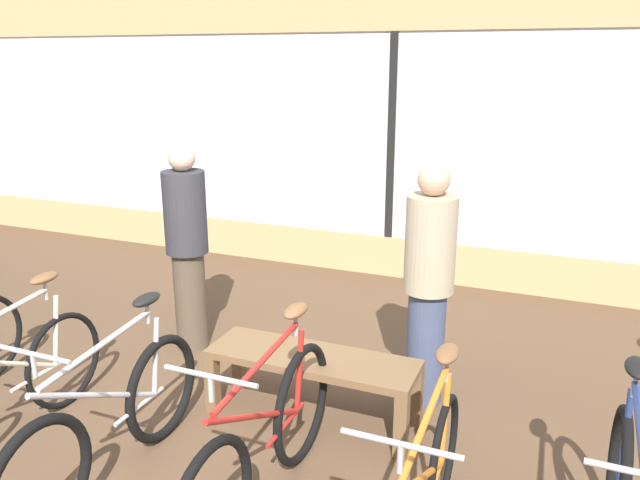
{
  "coord_description": "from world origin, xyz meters",
  "views": [
    {
      "loc": [
        1.81,
        -2.62,
        2.35
      ],
      "look_at": [
        0.0,
        1.77,
        0.95
      ],
      "focal_mm": 35.0,
      "sensor_mm": 36.0,
      "label": 1
    }
  ],
  "objects_px": {
    "bicycle_center_right": "(264,445)",
    "customer_by_window": "(187,244)",
    "bicycle_left": "(6,387)",
    "display_bench": "(312,367)",
    "bicycle_center_left": "(110,423)",
    "customer_near_rack": "(429,277)"
  },
  "relations": [
    {
      "from": "bicycle_center_right",
      "to": "customer_by_window",
      "type": "height_order",
      "value": "customer_by_window"
    },
    {
      "from": "bicycle_left",
      "to": "customer_by_window",
      "type": "relative_size",
      "value": 0.98
    },
    {
      "from": "bicycle_left",
      "to": "display_bench",
      "type": "height_order",
      "value": "bicycle_left"
    },
    {
      "from": "bicycle_left",
      "to": "customer_by_window",
      "type": "bearing_deg",
      "value": 79.45
    },
    {
      "from": "bicycle_center_left",
      "to": "customer_near_rack",
      "type": "relative_size",
      "value": 0.98
    },
    {
      "from": "bicycle_center_right",
      "to": "display_bench",
      "type": "xyz_separation_m",
      "value": [
        -0.11,
        0.9,
        -0.01
      ]
    },
    {
      "from": "bicycle_center_left",
      "to": "display_bench",
      "type": "xyz_separation_m",
      "value": [
        0.8,
        1.02,
        0.01
      ]
    },
    {
      "from": "customer_by_window",
      "to": "display_bench",
      "type": "bearing_deg",
      "value": -24.92
    },
    {
      "from": "bicycle_center_right",
      "to": "customer_by_window",
      "type": "relative_size",
      "value": 1.02
    },
    {
      "from": "bicycle_left",
      "to": "display_bench",
      "type": "distance_m",
      "value": 1.92
    },
    {
      "from": "bicycle_left",
      "to": "customer_near_rack",
      "type": "distance_m",
      "value": 2.79
    },
    {
      "from": "bicycle_center_right",
      "to": "bicycle_left",
      "type": "bearing_deg",
      "value": -178.3
    },
    {
      "from": "bicycle_center_right",
      "to": "display_bench",
      "type": "height_order",
      "value": "bicycle_center_right"
    },
    {
      "from": "bicycle_center_left",
      "to": "customer_by_window",
      "type": "bearing_deg",
      "value": 108.88
    },
    {
      "from": "display_bench",
      "to": "customer_by_window",
      "type": "xyz_separation_m",
      "value": [
        -1.36,
        0.63,
        0.52
      ]
    },
    {
      "from": "bicycle_left",
      "to": "bicycle_center_left",
      "type": "relative_size",
      "value": 1.0
    },
    {
      "from": "bicycle_center_left",
      "to": "customer_near_rack",
      "type": "bearing_deg",
      "value": 47.76
    },
    {
      "from": "customer_by_window",
      "to": "bicycle_center_right",
      "type": "bearing_deg",
      "value": -46.21
    },
    {
      "from": "customer_near_rack",
      "to": "bicycle_center_right",
      "type": "bearing_deg",
      "value": -109.68
    },
    {
      "from": "bicycle_left",
      "to": "display_bench",
      "type": "relative_size",
      "value": 1.19
    },
    {
      "from": "bicycle_center_right",
      "to": "customer_near_rack",
      "type": "xyz_separation_m",
      "value": [
        0.52,
        1.45,
        0.52
      ]
    },
    {
      "from": "display_bench",
      "to": "customer_near_rack",
      "type": "height_order",
      "value": "customer_near_rack"
    }
  ]
}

